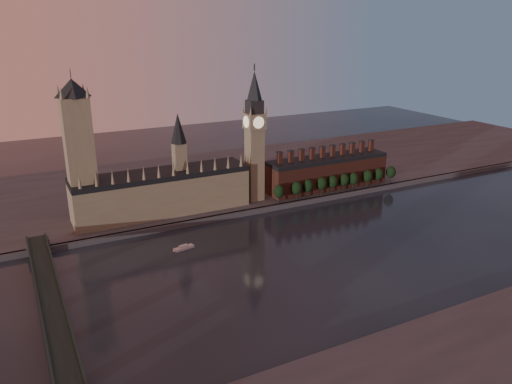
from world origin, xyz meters
TOP-DOWN VIEW (x-y plane):
  - ground at (0.00, 0.00)m, footprint 900.00×900.00m
  - north_bank at (0.00, 178.04)m, footprint 900.00×182.00m
  - palace_of_westminster at (-64.41, 114.91)m, footprint 130.00×30.30m
  - victoria_tower at (-120.00, 115.00)m, footprint 24.00×24.00m
  - big_ben at (10.00, 110.00)m, footprint 15.00×15.00m
  - chimney_block at (80.00, 110.00)m, footprint 110.00×25.00m
  - embankment_tree_0 at (23.27, 93.51)m, footprint 8.60×8.60m
  - embankment_tree_1 at (40.20, 94.20)m, footprint 8.60×8.60m
  - embankment_tree_2 at (51.53, 95.15)m, footprint 8.60×8.60m
  - embankment_tree_3 at (65.26, 95.34)m, footprint 8.60×8.60m
  - embankment_tree_4 at (76.11, 95.23)m, footprint 8.60×8.60m
  - embankment_tree_5 at (87.88, 95.18)m, footprint 8.60×8.60m
  - embankment_tree_6 at (96.80, 93.85)m, footprint 8.60×8.60m
  - embankment_tree_7 at (112.46, 94.45)m, footprint 8.60×8.60m
  - embankment_tree_8 at (124.99, 95.10)m, footprint 8.60×8.60m
  - embankment_tree_9 at (138.89, 94.55)m, footprint 8.60×8.60m
  - westminster_bridge at (-155.00, -2.70)m, footprint 14.00×200.00m
  - river_boat at (-70.13, 54.36)m, footprint 14.18×6.35m

SIDE VIEW (x-z plane):
  - ground at x=0.00m, z-range 0.00..0.00m
  - river_boat at x=-70.13m, z-range -0.32..2.42m
  - north_bank at x=0.00m, z-range 0.00..4.00m
  - westminster_bridge at x=-155.00m, z-range 1.66..13.21m
  - embankment_tree_0 at x=23.27m, z-range 6.03..20.91m
  - embankment_tree_1 at x=40.20m, z-range 6.03..20.91m
  - embankment_tree_2 at x=51.53m, z-range 6.03..20.91m
  - embankment_tree_3 at x=65.26m, z-range 6.03..20.91m
  - embankment_tree_4 at x=76.11m, z-range 6.03..20.91m
  - embankment_tree_5 at x=87.88m, z-range 6.03..20.91m
  - embankment_tree_6 at x=96.80m, z-range 6.03..20.91m
  - embankment_tree_7 at x=112.46m, z-range 6.03..20.91m
  - embankment_tree_8 at x=124.99m, z-range 6.03..20.91m
  - embankment_tree_9 at x=138.89m, z-range 6.03..20.91m
  - chimney_block at x=80.00m, z-range -0.68..36.32m
  - palace_of_westminster at x=-64.41m, z-range -15.37..58.63m
  - big_ben at x=10.00m, z-range 3.33..110.33m
  - victoria_tower at x=-120.00m, z-range 5.09..113.09m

